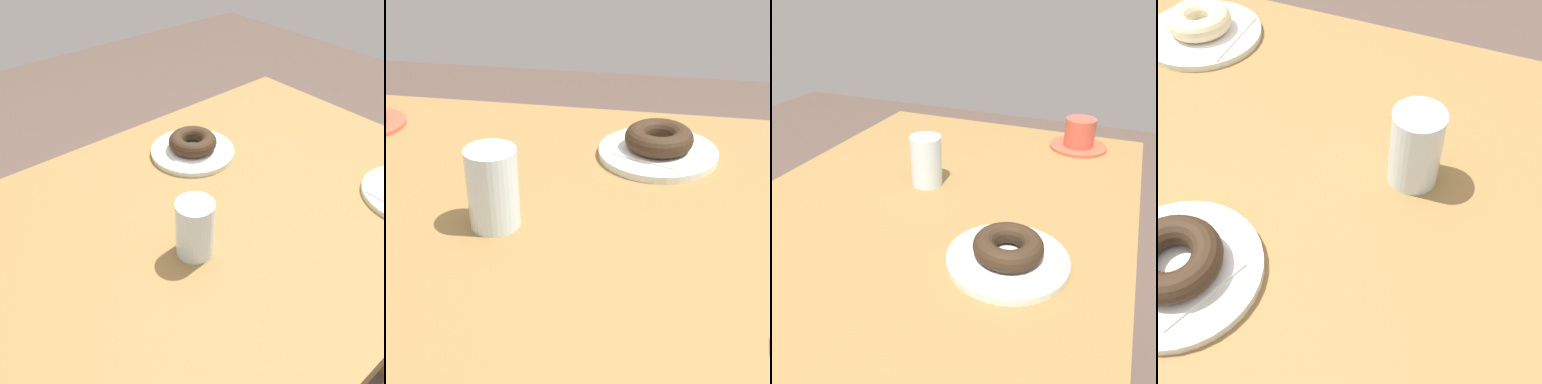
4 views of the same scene
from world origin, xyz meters
TOP-DOWN VIEW (x-y plane):
  - ground_plane at (0.00, 0.00)m, footprint 6.00×6.00m
  - table at (0.00, 0.00)m, footprint 1.17×0.81m
  - plate_sugar_ring at (-0.34, 0.24)m, footprint 0.22×0.22m
  - napkin_sugar_ring at (-0.34, 0.24)m, footprint 0.15×0.15m
  - donut_sugar_ring at (-0.34, 0.24)m, footprint 0.12×0.12m
  - plate_chocolate_ring at (-0.09, -0.20)m, footprint 0.21×0.21m
  - napkin_chocolate_ring at (-0.09, -0.20)m, footprint 0.15×0.15m
  - donut_chocolate_ring at (-0.09, -0.20)m, footprint 0.12×0.12m
  - water_glass at (0.12, 0.06)m, footprint 0.07×0.07m

SIDE VIEW (x-z plane):
  - ground_plane at x=0.00m, z-range 0.00..0.00m
  - table at x=0.00m, z-range 0.29..1.04m
  - plate_sugar_ring at x=-0.34m, z-range 0.76..0.77m
  - plate_chocolate_ring at x=-0.09m, z-range 0.76..0.77m
  - napkin_sugar_ring at x=-0.34m, z-range 0.77..0.77m
  - napkin_chocolate_ring at x=-0.09m, z-range 0.77..0.77m
  - donut_sugar_ring at x=-0.34m, z-range 0.77..0.81m
  - donut_chocolate_ring at x=-0.09m, z-range 0.77..0.81m
  - water_glass at x=0.12m, z-range 0.76..0.87m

